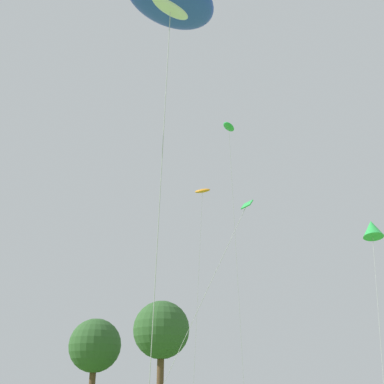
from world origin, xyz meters
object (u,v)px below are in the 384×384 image
object	(u,v)px
small_kite_bird_shape	(236,228)
small_kite_triangle_green	(229,129)
small_kite_diamond_red	(372,229)
tree_oak_right	(95,345)
small_kite_delta_white	(202,193)
tree_pine_center	(161,330)

from	to	relation	value
small_kite_bird_shape	small_kite_triangle_green	bearing A→B (deg)	-150.59
small_kite_bird_shape	small_kite_diamond_red	bearing A→B (deg)	145.18
small_kite_diamond_red	small_kite_bird_shape	world-z (taller)	small_kite_diamond_red
small_kite_triangle_green	tree_oak_right	xyz separation A→B (m)	(14.02, 44.68, -10.20)
small_kite_triangle_green	tree_oak_right	distance (m)	47.92
small_kite_delta_white	tree_pine_center	world-z (taller)	small_kite_delta_white
small_kite_delta_white	tree_oak_right	size ratio (longest dim) A/B	1.36
small_kite_delta_white	tree_oak_right	distance (m)	43.44
small_kite_delta_white	small_kite_triangle_green	bearing A→B (deg)	-42.46
small_kite_triangle_green	small_kite_diamond_red	bearing A→B (deg)	-120.81
small_kite_delta_white	tree_pine_center	size ratio (longest dim) A/B	1.24
small_kite_bird_shape	small_kite_triangle_green	xyz separation A→B (m)	(6.07, 6.68, 9.75)
tree_pine_center	small_kite_triangle_green	bearing A→B (deg)	-117.59
small_kite_delta_white	small_kite_bird_shape	bearing A→B (deg)	-62.78
small_kite_delta_white	tree_oak_right	world-z (taller)	small_kite_delta_white
small_kite_diamond_red	tree_oak_right	world-z (taller)	tree_oak_right
small_kite_triangle_green	tree_pine_center	bearing A→B (deg)	28.13
small_kite_diamond_red	small_kite_bird_shape	distance (m)	6.92
small_kite_diamond_red	tree_oak_right	size ratio (longest dim) A/B	0.80
tree_pine_center	tree_oak_right	world-z (taller)	tree_pine_center
small_kite_triangle_green	tree_pine_center	xyz separation A→B (m)	(16.16, 30.93, -9.05)
small_kite_diamond_red	small_kite_delta_white	distance (m)	13.89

